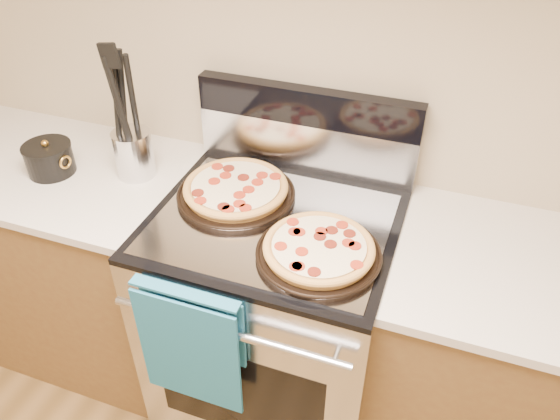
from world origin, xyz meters
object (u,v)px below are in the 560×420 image
(saucepan, at_px, (50,160))
(utensil_crock, at_px, (134,154))
(pepperoni_pizza_front, at_px, (319,250))
(pepperoni_pizza_back, at_px, (236,190))
(range_body, at_px, (276,320))

(saucepan, bearing_deg, utensil_crock, 17.23)
(utensil_crock, relative_size, saucepan, 1.02)
(pepperoni_pizza_front, distance_m, saucepan, 1.02)
(saucepan, bearing_deg, pepperoni_pizza_back, 5.18)
(utensil_crock, bearing_deg, saucepan, -162.77)
(pepperoni_pizza_front, bearing_deg, utensil_crock, 163.45)
(range_body, bearing_deg, pepperoni_pizza_back, 159.58)
(range_body, relative_size, pepperoni_pizza_back, 2.37)
(pepperoni_pizza_back, xyz_separation_m, pepperoni_pizza_front, (0.34, -0.19, -0.00))
(range_body, height_order, utensil_crock, utensil_crock)
(range_body, xyz_separation_m, pepperoni_pizza_front, (0.18, -0.13, 0.50))
(pepperoni_pizza_back, bearing_deg, saucepan, -174.82)
(utensil_crock, xyz_separation_m, saucepan, (-0.29, -0.09, -0.03))
(range_body, height_order, pepperoni_pizza_back, pepperoni_pizza_back)
(range_body, bearing_deg, saucepan, -179.75)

